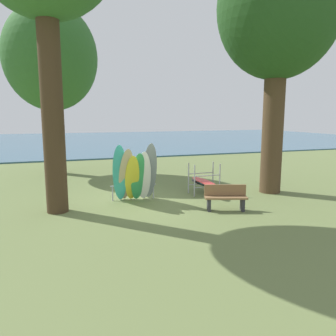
{
  "coord_description": "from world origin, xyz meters",
  "views": [
    {
      "loc": [
        -2.83,
        -11.2,
        3.15
      ],
      "look_at": [
        1.34,
        0.8,
        1.1
      ],
      "focal_mm": 35.04,
      "sensor_mm": 36.0,
      "label": 1
    }
  ],
  "objects_px": {
    "tree_foreground_right": "(279,11)",
    "tree_mid_behind": "(51,58)",
    "board_storage_rack": "(205,182)",
    "park_bench": "(226,197)",
    "leaning_board_pile": "(135,175)"
  },
  "relations": [
    {
      "from": "tree_foreground_right",
      "to": "tree_mid_behind",
      "type": "height_order",
      "value": "tree_foreground_right"
    },
    {
      "from": "tree_foreground_right",
      "to": "park_bench",
      "type": "distance_m",
      "value": 7.49
    },
    {
      "from": "park_bench",
      "to": "tree_foreground_right",
      "type": "bearing_deg",
      "value": 29.72
    },
    {
      "from": "tree_mid_behind",
      "to": "park_bench",
      "type": "xyz_separation_m",
      "value": [
        5.25,
        -9.35,
        -5.63
      ]
    },
    {
      "from": "tree_foreground_right",
      "to": "board_storage_rack",
      "type": "bearing_deg",
      "value": 167.35
    },
    {
      "from": "board_storage_rack",
      "to": "park_bench",
      "type": "xyz_separation_m",
      "value": [
        -0.34,
        -2.34,
        -0.02
      ]
    },
    {
      "from": "tree_foreground_right",
      "to": "leaning_board_pile",
      "type": "height_order",
      "value": "tree_foreground_right"
    },
    {
      "from": "leaning_board_pile",
      "to": "board_storage_rack",
      "type": "distance_m",
      "value": 2.99
    },
    {
      "from": "tree_mid_behind",
      "to": "leaning_board_pile",
      "type": "xyz_separation_m",
      "value": [
        2.66,
        -7.27,
        -5.09
      ]
    },
    {
      "from": "tree_foreground_right",
      "to": "leaning_board_pile",
      "type": "bearing_deg",
      "value": 176.56
    },
    {
      "from": "park_bench",
      "to": "tree_mid_behind",
      "type": "bearing_deg",
      "value": 119.32
    },
    {
      "from": "tree_foreground_right",
      "to": "board_storage_rack",
      "type": "xyz_separation_m",
      "value": [
        -2.69,
        0.6,
        -6.61
      ]
    },
    {
      "from": "board_storage_rack",
      "to": "park_bench",
      "type": "distance_m",
      "value": 2.36
    },
    {
      "from": "leaning_board_pile",
      "to": "park_bench",
      "type": "height_order",
      "value": "leaning_board_pile"
    },
    {
      "from": "tree_foreground_right",
      "to": "tree_mid_behind",
      "type": "distance_m",
      "value": 11.3
    }
  ]
}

